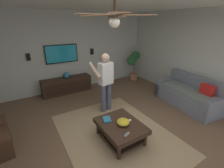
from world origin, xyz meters
TOP-DOWN VIEW (x-y plane):
  - ground_plane at (0.00, 0.00)m, footprint 7.50×7.50m
  - wall_back_tv at (3.18, 0.00)m, footprint 0.10×6.26m
  - wall_side_window at (0.00, -3.08)m, footprint 6.45×0.10m
  - area_rug at (0.01, 0.10)m, footprint 2.92×2.20m
  - couch at (0.02, -2.52)m, footprint 1.99×1.07m
  - coffee_table at (-0.19, 0.10)m, footprint 1.00×0.80m
  - media_console at (2.84, 0.34)m, footprint 0.45×1.70m
  - tv at (3.08, 0.34)m, footprint 0.05×1.10m
  - person_standing at (1.03, -0.23)m, footprint 0.58×0.59m
  - potted_plant_tall at (2.72, -2.55)m, footprint 0.41×0.53m
  - bowl at (-0.24, 0.07)m, footprint 0.26×0.26m
  - remote_white at (-0.22, -0.08)m, footprint 0.08×0.16m
  - remote_black at (0.06, 0.33)m, footprint 0.14×0.13m
  - remote_grey at (-0.54, 0.20)m, footprint 0.10×0.16m
  - book at (0.07, 0.28)m, footprint 0.26×0.23m
  - vase_round at (2.81, 0.32)m, footprint 0.22×0.22m
  - wall_speaker_left at (3.10, -0.80)m, footprint 0.06×0.12m
  - wall_speaker_right at (3.10, 1.38)m, footprint 0.06×0.12m
  - ceiling_fan at (-0.30, 0.34)m, footprint 1.15×1.13m

SIDE VIEW (x-z plane):
  - ground_plane at x=0.00m, z-range 0.00..0.00m
  - area_rug at x=0.01m, z-range 0.00..0.01m
  - media_console at x=2.84m, z-range 0.00..0.55m
  - coffee_table at x=-0.19m, z-range 0.10..0.50m
  - couch at x=0.02m, z-range -0.12..0.75m
  - remote_white at x=-0.22m, z-range 0.40..0.42m
  - remote_black at x=0.06m, z-range 0.40..0.42m
  - remote_grey at x=-0.54m, z-range 0.40..0.42m
  - book at x=0.07m, z-range 0.40..0.44m
  - bowl at x=-0.24m, z-range 0.40..0.52m
  - vase_round at x=2.81m, z-range 0.55..0.77m
  - potted_plant_tall at x=2.72m, z-range 0.18..1.43m
  - person_standing at x=1.03m, z-range 0.11..1.75m
  - wall_speaker_left at x=3.10m, z-range 1.22..1.44m
  - wall_speaker_right at x=3.10m, z-range 1.25..1.47m
  - tv at x=3.08m, z-range 1.05..1.67m
  - wall_back_tv at x=3.18m, z-range 0.00..2.75m
  - wall_side_window at x=0.00m, z-range 0.00..2.75m
  - ceiling_fan at x=-0.30m, z-range 2.19..2.65m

